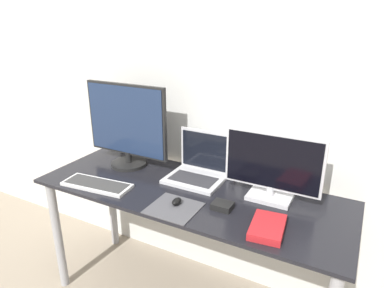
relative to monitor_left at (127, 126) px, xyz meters
name	(u,v)px	position (x,y,z in m)	size (l,w,h in m)	color
wall_back	(220,81)	(0.47, 0.25, 0.26)	(7.00, 0.05, 2.50)	silver
desk	(189,210)	(0.47, -0.12, -0.37)	(1.63, 0.60, 0.74)	black
monitor_left	(127,126)	(0.00, 0.00, 0.00)	(0.54, 0.21, 0.50)	black
monitor_right	(272,167)	(0.87, 0.00, -0.08)	(0.47, 0.15, 0.34)	silver
laptop	(199,167)	(0.45, 0.05, -0.19)	(0.30, 0.25, 0.25)	silver
keyboard	(97,185)	(0.02, -0.30, -0.24)	(0.39, 0.17, 0.02)	silver
mousepad	(174,208)	(0.50, -0.31, -0.25)	(0.23, 0.21, 0.00)	#47474C
mouse	(177,201)	(0.50, -0.27, -0.23)	(0.04, 0.06, 0.03)	black
book	(268,227)	(0.94, -0.27, -0.23)	(0.16, 0.22, 0.03)	red
power_brick	(222,206)	(0.70, -0.20, -0.24)	(0.09, 0.08, 0.03)	black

